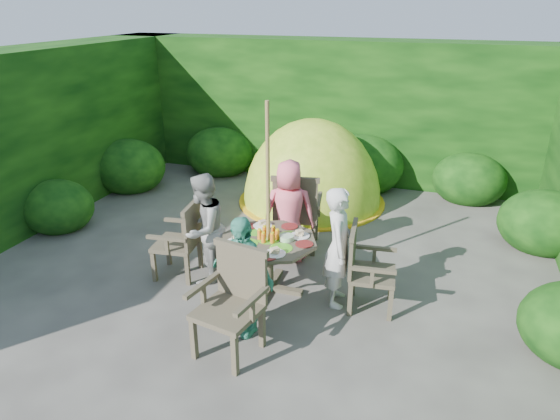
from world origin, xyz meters
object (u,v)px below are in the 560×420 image
(garden_chair_back, at_px, (296,211))
(dome_tent, at_px, (311,202))
(garden_chair_left, at_px, (182,239))
(parasol_pole, at_px, (268,202))
(patio_table, at_px, (269,248))
(child_left, at_px, (204,229))
(child_front, at_px, (242,276))
(garden_chair_front, at_px, (233,300))
(child_right, at_px, (339,247))
(child_back, at_px, (289,212))
(garden_chair_right, at_px, (365,268))

(garden_chair_back, height_order, dome_tent, dome_tent)
(garden_chair_left, distance_m, garden_chair_back, 1.55)
(parasol_pole, xyz_separation_m, garden_chair_back, (-0.01, 1.09, -0.54))
(patio_table, bearing_deg, garden_chair_back, 90.60)
(garden_chair_back, distance_m, dome_tent, 1.85)
(child_left, xyz_separation_m, child_front, (0.82, -0.78, -0.04))
(garden_chair_left, xyz_separation_m, garden_chair_front, (1.14, -1.08, 0.04))
(child_right, xyz_separation_m, child_front, (-0.78, -0.82, -0.05))
(garden_chair_left, xyz_separation_m, dome_tent, (0.83, 2.84, -0.49))
(garden_chair_front, xyz_separation_m, child_front, (-0.02, 0.29, 0.10))
(patio_table, xyz_separation_m, parasol_pole, (-0.00, -0.00, 0.55))
(parasol_pole, bearing_deg, child_back, 91.18)
(garden_chair_right, xyz_separation_m, garden_chair_back, (-1.11, 1.07, 0.08))
(child_left, distance_m, dome_tent, 2.97)
(parasol_pole, relative_size, garden_chair_back, 2.10)
(child_front, bearing_deg, garden_chair_left, 161.18)
(garden_chair_right, relative_size, garden_chair_front, 0.91)
(child_left, distance_m, child_back, 1.13)
(garden_chair_back, bearing_deg, parasol_pole, 79.98)
(garden_chair_right, relative_size, child_back, 0.68)
(garden_chair_front, height_order, child_left, child_left)
(child_left, bearing_deg, garden_chair_front, 39.99)
(garden_chair_left, xyz_separation_m, child_front, (1.12, -0.79, 0.14))
(patio_table, height_order, parasol_pole, parasol_pole)
(parasol_pole, height_order, garden_chair_left, parasol_pole)
(garden_chair_right, relative_size, dome_tent, 0.33)
(child_left, bearing_deg, garden_chair_back, 146.35)
(garden_chair_right, relative_size, garden_chair_back, 0.86)
(patio_table, distance_m, dome_tent, 2.89)
(garden_chair_left, xyz_separation_m, child_back, (1.08, 0.81, 0.18))
(garden_chair_back, bearing_deg, patio_table, 80.18)
(child_right, bearing_deg, garden_chair_right, -100.36)
(garden_chair_left, bearing_deg, garden_chair_back, 128.11)
(child_right, bearing_deg, garden_chair_front, 135.44)
(patio_table, distance_m, garden_chair_back, 1.09)
(patio_table, bearing_deg, garden_chair_right, 0.77)
(garden_chair_left, distance_m, child_left, 0.35)
(child_left, bearing_deg, child_front, 48.17)
(garden_chair_right, xyz_separation_m, child_front, (-1.08, -0.82, 0.15))
(parasol_pole, bearing_deg, dome_tent, 95.49)
(garden_chair_front, relative_size, child_left, 0.75)
(child_right, height_order, child_front, child_right)
(dome_tent, bearing_deg, garden_chair_back, -92.88)
(garden_chair_front, distance_m, child_right, 1.35)
(garden_chair_left, distance_m, garden_chair_front, 1.57)
(child_back, relative_size, dome_tent, 0.48)
(parasol_pole, bearing_deg, patio_table, 13.99)
(garden_chair_front, bearing_deg, child_right, 66.38)
(patio_table, distance_m, child_left, 0.81)
(garden_chair_right, height_order, garden_chair_front, garden_chair_front)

